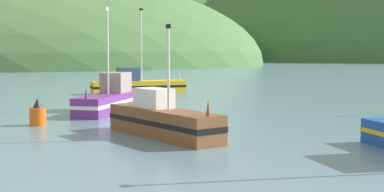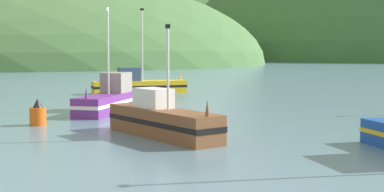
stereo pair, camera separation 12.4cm
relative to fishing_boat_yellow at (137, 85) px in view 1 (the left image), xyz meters
The scene contains 5 objects.
hill_far_center 174.00m from the fishing_boat_yellow, 92.98° to the left, with size 82.83×66.26×50.39m, color #386633.
fishing_boat_yellow is the anchor object (origin of this frame).
fishing_boat_purple 14.63m from the fishing_boat_yellow, 85.95° to the right, with size 3.04×9.00×6.73m.
fishing_boat_brown 25.52m from the fishing_boat_yellow, 76.90° to the right, with size 6.10×6.58×5.20m.
channel_buoy 21.67m from the fishing_boat_yellow, 93.69° to the right, with size 0.87×0.87×1.45m.
Camera 1 is at (0.74, -9.57, 4.06)m, focal length 50.93 mm.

